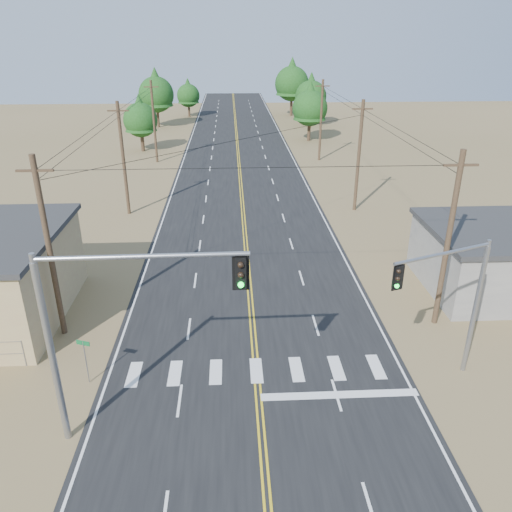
{
  "coord_description": "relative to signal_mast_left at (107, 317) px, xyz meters",
  "views": [
    {
      "loc": [
        -1.05,
        -12.11,
        15.31
      ],
      "look_at": [
        0.3,
        14.06,
        3.5
      ],
      "focal_mm": 35.0,
      "sensor_mm": 36.0,
      "label": 1
    }
  ],
  "objects": [
    {
      "name": "tree_left_mid",
      "position": [
        -7.8,
        73.82,
        0.42
      ],
      "size": [
        5.99,
        5.99,
        9.98
      ],
      "color": "#3F2D1E",
      "rests_on": "ground"
    },
    {
      "name": "utility_pole_right_mid",
      "position": [
        16.24,
        27.97,
        -0.57
      ],
      "size": [
        1.8,
        0.3,
        10.0
      ],
      "color": "#4C3826",
      "rests_on": "ground"
    },
    {
      "name": "signal_mast_left",
      "position": [
        0.0,
        0.0,
        0.0
      ],
      "size": [
        7.71,
        0.49,
        8.32
      ],
      "rotation": [
        0.0,
        0.0,
        0.02
      ],
      "color": "gray",
      "rests_on": "ground"
    },
    {
      "name": "tree_right_far",
      "position": [
        16.96,
        85.86,
        1.05
      ],
      "size": [
        6.6,
        6.6,
        11.01
      ],
      "color": "#3F2D1E",
      "rests_on": "ground"
    },
    {
      "name": "street_sign",
      "position": [
        -2.28,
        3.52,
        -4.12
      ],
      "size": [
        0.66,
        0.26,
        2.34
      ],
      "rotation": [
        0.0,
        0.0,
        -0.34
      ],
      "color": "gray",
      "rests_on": "ground"
    },
    {
      "name": "tree_right_near",
      "position": [
        16.75,
        60.63,
        -0.31
      ],
      "size": [
        5.28,
        5.28,
        8.8
      ],
      "color": "#3F2D1E",
      "rests_on": "ground"
    },
    {
      "name": "road",
      "position": [
        5.74,
        25.97,
        -5.68
      ],
      "size": [
        15.0,
        200.0,
        0.02
      ],
      "primitive_type": "cube",
      "color": "black",
      "rests_on": "ground"
    },
    {
      "name": "utility_pole_left_near",
      "position": [
        -4.76,
        7.97,
        -0.57
      ],
      "size": [
        1.8,
        0.3,
        10.0
      ],
      "color": "#4C3826",
      "rests_on": "ground"
    },
    {
      "name": "utility_pole_left_far",
      "position": [
        -4.76,
        47.97,
        -0.57
      ],
      "size": [
        1.8,
        0.3,
        10.0
      ],
      "color": "#4C3826",
      "rests_on": "ground"
    },
    {
      "name": "utility_pole_left_mid",
      "position": [
        -4.76,
        27.97,
        -0.57
      ],
      "size": [
        1.8,
        0.3,
        10.0
      ],
      "color": "#4C3826",
      "rests_on": "ground"
    },
    {
      "name": "signal_mast_right",
      "position": [
        14.6,
        2.99,
        -1.01
      ],
      "size": [
        4.95,
        2.14,
        6.97
      ],
      "rotation": [
        0.0,
        0.0,
        0.37
      ],
      "color": "gray",
      "rests_on": "ground"
    },
    {
      "name": "utility_pole_right_near",
      "position": [
        16.24,
        7.97,
        -0.57
      ],
      "size": [
        1.8,
        0.3,
        10.0
      ],
      "color": "#4C3826",
      "rests_on": "ground"
    },
    {
      "name": "tree_right_mid",
      "position": [
        18.92,
        74.01,
        -0.13
      ],
      "size": [
        5.45,
        5.45,
        9.08
      ],
      "color": "#3F2D1E",
      "rests_on": "ground"
    },
    {
      "name": "utility_pole_right_far",
      "position": [
        16.24,
        47.97,
        -0.57
      ],
      "size": [
        1.8,
        0.3,
        10.0
      ],
      "color": "#4C3826",
      "rests_on": "ground"
    },
    {
      "name": "tree_left_near",
      "position": [
        -7.55,
        54.58,
        -0.96
      ],
      "size": [
        4.65,
        4.65,
        7.74
      ],
      "color": "#3F2D1E",
      "rests_on": "ground"
    },
    {
      "name": "tree_left_far",
      "position": [
        -3.26,
        85.41,
        -1.23
      ],
      "size": [
        4.37,
        4.37,
        7.29
      ],
      "color": "#3F2D1E",
      "rests_on": "ground"
    }
  ]
}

